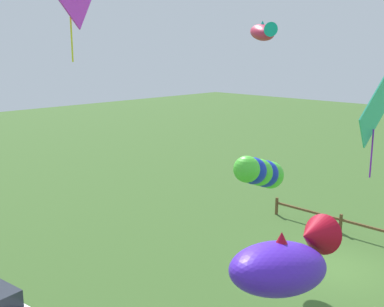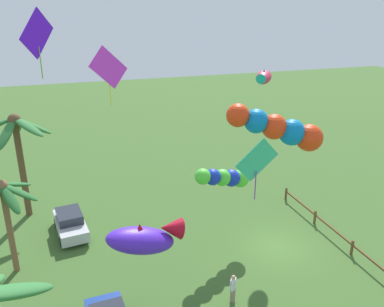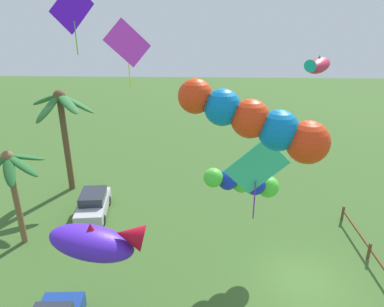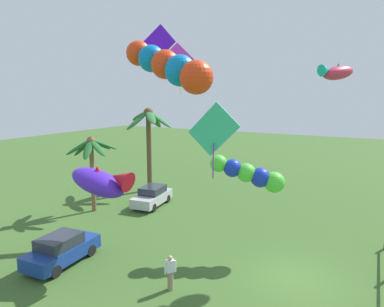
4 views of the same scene
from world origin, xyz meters
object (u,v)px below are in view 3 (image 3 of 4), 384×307
at_px(kite_diamond_3, 257,168).
at_px(kite_tube_5, 257,122).
at_px(parked_car_1, 93,204).
at_px(kite_diamond_6, 127,44).
at_px(palm_tree_1, 11,171).
at_px(kite_fish_0, 98,241).
at_px(palm_tree_0, 62,114).
at_px(kite_diamond_2, 73,9).
at_px(kite_fish_1, 318,65).
at_px(kite_tube_4, 245,183).

bearing_deg(kite_diamond_3, kite_tube_5, 169.15).
bearing_deg(parked_car_1, kite_diamond_6, -104.92).
bearing_deg(palm_tree_1, kite_diamond_6, -70.12).
height_order(parked_car_1, kite_diamond_6, kite_diamond_6).
xyz_separation_m(parked_car_1, kite_fish_0, (-8.77, -3.23, 3.55)).
distance_m(palm_tree_0, kite_diamond_2, 7.15).
height_order(palm_tree_1, parked_car_1, palm_tree_1).
xyz_separation_m(kite_fish_0, kite_diamond_2, (10.81, 3.83, 8.06)).
bearing_deg(kite_fish_0, kite_diamond_3, -82.77).
height_order(palm_tree_1, kite_tube_5, kite_tube_5).
bearing_deg(palm_tree_0, parked_car_1, -142.16).
distance_m(parked_car_1, kite_fish_1, 15.59).
height_order(palm_tree_1, kite_diamond_2, kite_diamond_2).
bearing_deg(palm_tree_1, kite_fish_1, -82.72).
bearing_deg(palm_tree_0, kite_diamond_3, -134.76).
distance_m(palm_tree_0, kite_diamond_3, 16.45).
relative_size(palm_tree_0, kite_fish_0, 2.00).
height_order(kite_diamond_3, kite_tube_5, kite_tube_5).
bearing_deg(kite_diamond_3, kite_fish_1, -28.57).
xyz_separation_m(kite_fish_1, kite_diamond_2, (3.05, 13.36, 2.70)).
relative_size(kite_fish_0, kite_tube_5, 0.96).
relative_size(palm_tree_1, kite_fish_1, 2.42).
bearing_deg(kite_fish_0, kite_fish_1, -50.84).
distance_m(kite_tube_5, kite_diamond_6, 11.26).
bearing_deg(palm_tree_0, palm_tree_1, 176.84).
height_order(palm_tree_0, kite_fish_0, palm_tree_0).
distance_m(palm_tree_1, parked_car_1, 5.65).
distance_m(kite_diamond_3, kite_tube_4, 5.06).
bearing_deg(kite_tube_4, kite_diamond_2, 59.08).
relative_size(kite_diamond_2, kite_diamond_3, 1.27).
relative_size(parked_car_1, kite_diamond_6, 1.19).
relative_size(parked_car_1, kite_diamond_3, 1.26).
distance_m(kite_fish_1, kite_diamond_6, 9.74).
xyz_separation_m(palm_tree_0, kite_tube_4, (-7.27, -11.82, -1.38)).
bearing_deg(kite_fish_1, kite_diamond_2, 77.13).
relative_size(kite_fish_1, kite_diamond_6, 0.67).
xyz_separation_m(palm_tree_0, kite_diamond_3, (-11.54, -11.64, 1.33)).
relative_size(kite_diamond_3, kite_tube_4, 0.85).
height_order(parked_car_1, kite_fish_0, kite_fish_0).
distance_m(palm_tree_0, kite_fish_0, 13.70).
bearing_deg(kite_diamond_2, kite_tube_4, -120.92).
relative_size(kite_tube_4, kite_diamond_6, 1.12).
bearing_deg(palm_tree_1, palm_tree_0, -3.16).
distance_m(kite_tube_4, kite_tube_5, 8.62).
height_order(parked_car_1, kite_diamond_3, kite_diamond_3).
distance_m(palm_tree_1, kite_fish_0, 8.52).
distance_m(palm_tree_1, kite_diamond_3, 13.27).
bearing_deg(kite_fish_0, kite_tube_5, -109.85).
xyz_separation_m(palm_tree_1, kite_fish_0, (-5.73, -6.30, -0.09)).
bearing_deg(kite_fish_1, kite_fish_0, 129.16).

